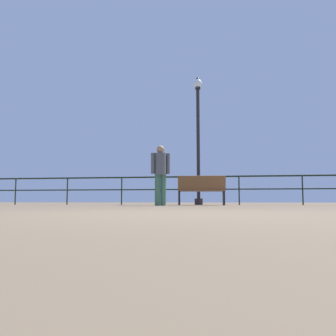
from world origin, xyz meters
TOP-DOWN VIEW (x-y plane):
  - ground_plane at (0.00, 0.00)m, footprint 60.00×60.00m
  - pier_railing at (0.00, 8.39)m, footprint 22.61×0.05m
  - bench_near_left at (-0.19, 7.47)m, footprint 1.53×0.79m
  - lamppost_center at (-0.36, 8.69)m, footprint 0.31×0.31m
  - person_at_railing at (-1.29, 6.24)m, footprint 0.52×0.33m

SIDE VIEW (x-z plane):
  - ground_plane at x=0.00m, z-range 0.00..0.00m
  - bench_near_left at x=-0.19m, z-range 0.05..0.98m
  - pier_railing at x=0.00m, z-range 0.24..1.23m
  - person_at_railing at x=-1.29m, z-range 0.13..1.87m
  - lamppost_center at x=-0.36m, z-range 0.22..4.87m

